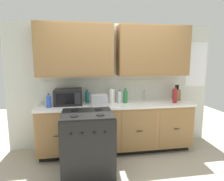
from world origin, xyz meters
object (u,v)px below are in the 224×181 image
Objects in this scene: bottle_red at (175,95)px; bottle_teal at (87,96)px; microwave at (68,97)px; bottle_blue at (49,101)px; knife_block at (176,95)px; paper_towel_roll at (112,96)px; stove_range at (88,143)px; bottle_clear at (120,97)px; toaster at (99,100)px; bottle_green at (125,96)px.

bottle_teal is at bearing 170.57° from bottle_red.
microwave is 2.02× the size of bottle_blue.
knife_block is 1.26× the size of bottle_teal.
knife_block is 1.29m from paper_towel_roll.
microwave is (-0.31, 0.70, 0.58)m from stove_range.
microwave is at bearing 177.88° from bottle_clear.
toaster is at bearing 67.18° from stove_range.
bottle_clear is (0.39, 0.12, 0.02)m from toaster.
bottle_teal is (0.34, 0.09, -0.02)m from microwave.
bottle_blue is 1.25m from bottle_clear.
bottle_red is at bearing -1.21° from toaster.
paper_towel_roll is at bearing 56.93° from stove_range.
knife_block reaches higher than bottle_green.
toaster reaches higher than stove_range.
knife_block is at bearing -1.76° from bottle_teal.
microwave is at bearing 164.45° from toaster.
stove_range is 4.00× the size of bottle_blue.
toaster is at bearing -173.24° from knife_block.
toaster is 1.41m from bottle_red.
bottle_green is at bearing 5.96° from bottle_blue.
bottle_green is at bearing -17.87° from paper_towel_roll.
bottle_teal is at bearing 168.30° from bottle_clear.
stove_range is 1.15m from bottle_green.
stove_range is 3.65× the size of paper_towel_roll.
bottle_blue is (-2.40, -0.20, 0.00)m from knife_block.
bottle_blue reaches higher than stove_range.
microwave is at bearing 28.46° from bottle_blue.
microwave reaches higher than toaster.
bottle_red is (1.15, -0.23, 0.02)m from paper_towel_roll.
paper_towel_roll reaches higher than bottle_teal.
bottle_green is 0.85× the size of bottle_red.
microwave is 1.55× the size of knife_block.
microwave is 0.35m from bottle_blue.
paper_towel_roll is at bearing 38.00° from toaster.
paper_towel_roll is at bearing -4.59° from bottle_teal.
microwave reaches higher than stove_range.
microwave reaches higher than bottle_green.
bottle_teal is 1.00× the size of bottle_clear.
bottle_teal is (0.03, 0.79, 0.56)m from stove_range.
microwave is 2.09m from knife_block.
toaster is at bearing 178.79° from bottle_red.
bottle_green reaches higher than bottle_teal.
microwave is 0.56m from toaster.
bottle_red is at bearing -9.43° from bottle_teal.
bottle_green is at bearing 170.51° from bottle_red.
stove_range is 1.82m from bottle_red.
stove_range is 1.06m from paper_towel_roll.
bottle_red is (1.95, -0.18, 0.01)m from microwave.
knife_block reaches higher than microwave.
stove_range is 1.98× the size of microwave.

